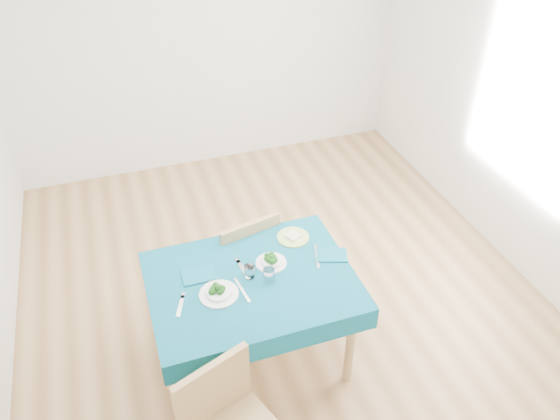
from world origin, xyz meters
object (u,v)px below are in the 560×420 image
object	(u,v)px
bowl_far	(271,260)
side_plate	(293,237)
chair_far	(238,237)
table	(253,320)
bowl_near	(219,290)

from	to	relation	value
bowl_far	side_plate	bearing A→B (deg)	41.75
chair_far	side_plate	size ratio (longest dim) A/B	5.19
table	bowl_far	bearing A→B (deg)	31.63
table	bowl_far	xyz separation A→B (m)	(0.16, 0.10, 0.41)
chair_far	side_plate	bearing A→B (deg)	119.04
side_plate	table	bearing A→B (deg)	-142.17
bowl_near	bowl_far	bearing A→B (deg)	22.77
bowl_near	table	bearing A→B (deg)	15.59
chair_far	side_plate	xyz separation A→B (m)	(0.31, -0.35, 0.18)
bowl_near	bowl_far	distance (m)	0.42
side_plate	bowl_far	bearing A→B (deg)	-138.25
table	side_plate	world-z (taller)	side_plate
table	chair_far	world-z (taller)	chair_far
chair_far	bowl_near	xyz separation A→B (m)	(-0.31, -0.72, 0.22)
bowl_far	side_plate	distance (m)	0.30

